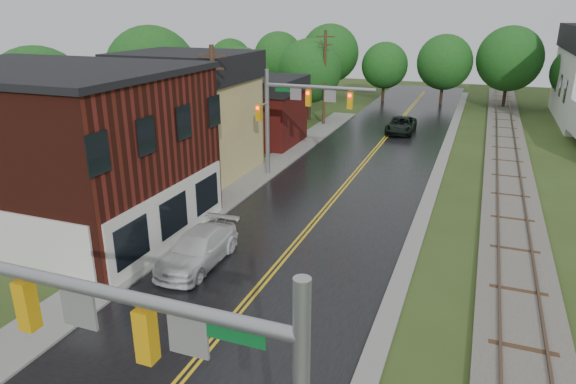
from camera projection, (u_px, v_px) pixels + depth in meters
The scene contains 17 objects.
main_road at pixel (357, 171), 36.38m from camera, with size 10.00×90.00×0.02m, color black.
curb_right at pixel (442, 160), 38.97m from camera, with size 0.80×70.00×0.12m, color gray.
sidewalk_left at pixel (248, 182), 34.05m from camera, with size 2.40×50.00×0.12m, color gray.
brick_building at pixel (50, 150), 25.95m from camera, with size 14.30×10.30×8.30m.
yellow_house at pixel (190, 126), 35.46m from camera, with size 8.00×7.00×6.40m, color tan.
darkred_building at pixel (257, 117), 43.38m from camera, with size 7.00×6.00×4.40m, color #3F0F0C.
railroad at pixel (508, 165), 37.40m from camera, with size 3.20×80.00×0.30m.
traffic_signal_near at pixel (185, 370), 8.90m from camera, with size 7.34×0.30×7.20m.
traffic_signal_far at pixel (297, 105), 33.22m from camera, with size 7.34×0.43×7.20m.
utility_pole_b at pixel (215, 120), 30.02m from camera, with size 1.80×0.28×9.00m.
utility_pole_c at pixel (325, 76), 49.38m from camera, with size 1.80×0.28×9.00m.
tree_left_a at pixel (40, 100), 34.16m from camera, with size 6.80×6.80×8.67m.
tree_left_b at pixel (153, 75), 42.09m from camera, with size 7.60×7.60×9.69m.
tree_left_c at pixel (240, 80), 48.20m from camera, with size 6.00×6.00×7.65m.
tree_left_e at pixel (311, 72), 51.70m from camera, with size 6.40×6.40×8.16m.
suv_dark at pixel (401, 125), 47.37m from camera, with size 2.40×5.20×1.45m, color black.
pickup_white at pixel (198, 249), 22.93m from camera, with size 2.09×5.15×1.50m, color silver.
Camera 1 is at (7.74, -4.22, 10.89)m, focal length 32.00 mm.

